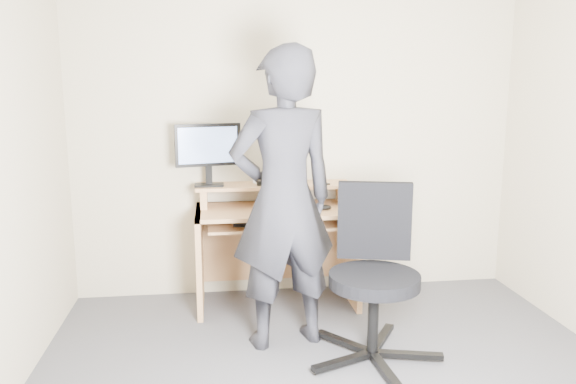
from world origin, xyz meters
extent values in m
cube|color=beige|center=(0.00, 1.75, 1.25)|extent=(3.50, 0.02, 2.50)
cube|color=tan|center=(-0.78, 1.45, 0.38)|extent=(0.04, 0.60, 0.75)
cube|color=tan|center=(0.38, 1.45, 0.38)|extent=(0.04, 0.60, 0.75)
cube|color=tan|center=(-0.20, 1.45, 0.73)|extent=(1.20, 0.60, 0.03)
cube|color=tan|center=(-0.20, 1.37, 0.64)|extent=(1.02, 0.38, 0.02)
cube|color=tan|center=(-0.74, 1.60, 0.82)|extent=(0.05, 0.28, 0.15)
cube|color=tan|center=(0.34, 1.60, 0.82)|extent=(0.05, 0.28, 0.15)
cube|color=tan|center=(-0.20, 1.60, 0.90)|extent=(1.20, 0.30, 0.02)
cube|color=tan|center=(-0.20, 1.74, 0.42)|extent=(1.20, 0.03, 0.65)
cube|color=black|center=(-0.70, 1.58, 0.92)|extent=(0.22, 0.14, 0.01)
cube|color=black|center=(-0.70, 1.59, 0.99)|extent=(0.05, 0.04, 0.14)
cube|color=black|center=(-0.70, 1.57, 1.22)|extent=(0.49, 0.15, 0.32)
cube|color=#84A2E5|center=(-0.70, 1.55, 1.22)|extent=(0.43, 0.11, 0.27)
cube|color=black|center=(-0.17, 1.64, 1.01)|extent=(0.10, 0.14, 0.20)
cylinder|color=silver|center=(0.01, 1.63, 1.01)|extent=(0.11, 0.11, 0.20)
cube|color=black|center=(0.17, 1.56, 0.92)|extent=(0.11, 0.15, 0.01)
cube|color=black|center=(-0.31, 1.53, 0.93)|extent=(0.06, 0.05, 0.03)
torus|color=silver|center=(-0.28, 1.68, 0.92)|extent=(0.18, 0.17, 0.06)
cube|color=black|center=(-0.29, 1.36, 0.67)|extent=(0.48, 0.25, 0.03)
ellipsoid|color=black|center=(0.15, 1.35, 0.77)|extent=(0.11, 0.08, 0.04)
cube|color=black|center=(0.49, 0.41, 0.04)|extent=(0.42, 0.15, 0.03)
cube|color=black|center=(0.39, 0.65, 0.04)|extent=(0.27, 0.38, 0.03)
cube|color=black|center=(0.14, 0.63, 0.04)|extent=(0.31, 0.35, 0.03)
cube|color=black|center=(0.08, 0.38, 0.04)|extent=(0.41, 0.21, 0.03)
cube|color=black|center=(0.29, 0.25, 0.04)|extent=(0.08, 0.42, 0.03)
cylinder|color=black|center=(0.28, 0.47, 0.27)|extent=(0.07, 0.07, 0.44)
cylinder|color=black|center=(0.28, 0.47, 0.51)|extent=(0.55, 0.55, 0.08)
cube|color=black|center=(0.34, 0.70, 0.82)|extent=(0.46, 0.18, 0.49)
imported|color=black|center=(-0.23, 0.78, 0.95)|extent=(0.78, 0.61, 1.90)
camera|label=1|loc=(-0.65, -2.63, 1.66)|focal=35.00mm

